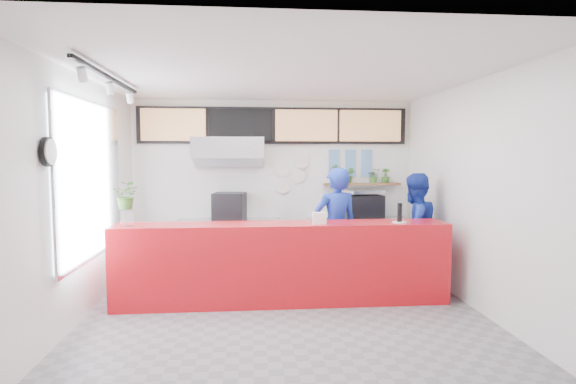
% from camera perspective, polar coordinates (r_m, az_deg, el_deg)
% --- Properties ---
extents(floor, '(5.00, 5.00, 0.00)m').
position_cam_1_polar(floor, '(5.97, -0.39, -15.05)').
color(floor, slate).
rests_on(floor, ground).
extents(ceiling, '(5.00, 5.00, 0.00)m').
position_cam_1_polar(ceiling, '(5.71, -0.41, 14.59)').
color(ceiling, silver).
extents(wall_back, '(5.00, 0.00, 5.00)m').
position_cam_1_polar(wall_back, '(8.14, -1.79, 1.00)').
color(wall_back, white).
rests_on(wall_back, ground).
extents(wall_left, '(0.00, 5.00, 5.00)m').
position_cam_1_polar(wall_left, '(6.00, -24.96, -0.70)').
color(wall_left, white).
rests_on(wall_left, ground).
extents(wall_right, '(0.00, 5.00, 5.00)m').
position_cam_1_polar(wall_right, '(6.35, 22.69, -0.35)').
color(wall_right, white).
rests_on(wall_right, ground).
extents(service_counter, '(4.50, 0.60, 1.10)m').
position_cam_1_polar(service_counter, '(6.20, -0.69, -9.02)').
color(service_counter, red).
rests_on(service_counter, ground).
extents(cream_band, '(5.00, 0.02, 0.80)m').
position_cam_1_polar(cream_band, '(8.13, -1.80, 8.75)').
color(cream_band, beige).
rests_on(cream_band, wall_back).
extents(prep_bench, '(1.80, 0.60, 0.90)m').
position_cam_1_polar(prep_bench, '(7.97, -7.44, -6.73)').
color(prep_bench, '#B2B5BA').
rests_on(prep_bench, ground).
extents(panini_oven, '(0.60, 0.60, 0.47)m').
position_cam_1_polar(panini_oven, '(7.87, -7.43, -1.82)').
color(panini_oven, black).
rests_on(panini_oven, prep_bench).
extents(extraction_hood, '(1.20, 0.70, 0.35)m').
position_cam_1_polar(extraction_hood, '(7.77, -7.59, 5.59)').
color(extraction_hood, '#B2B5BA').
rests_on(extraction_hood, ceiling).
extents(hood_lip, '(1.20, 0.69, 0.31)m').
position_cam_1_polar(hood_lip, '(7.77, -7.57, 4.11)').
color(hood_lip, '#B2B5BA').
rests_on(hood_lip, ceiling).
extents(right_bench, '(1.80, 0.60, 0.90)m').
position_cam_1_polar(right_bench, '(8.20, 8.95, -6.43)').
color(right_bench, '#B2B5BA').
rests_on(right_bench, ground).
extents(espresso_machine, '(0.70, 0.54, 0.41)m').
position_cam_1_polar(espresso_machine, '(8.12, 9.50, -1.85)').
color(espresso_machine, black).
rests_on(espresso_machine, right_bench).
extents(espresso_tray, '(0.72, 0.59, 0.06)m').
position_cam_1_polar(espresso_tray, '(8.09, 9.53, 0.06)').
color(espresso_tray, silver).
rests_on(espresso_tray, espresso_machine).
extents(herb_shelf, '(1.40, 0.18, 0.04)m').
position_cam_1_polar(herb_shelf, '(8.28, 9.38, 1.00)').
color(herb_shelf, brown).
rests_on(herb_shelf, wall_back).
extents(menu_board_far_left, '(1.10, 0.10, 0.55)m').
position_cam_1_polar(menu_board_far_left, '(8.11, -14.33, 8.27)').
color(menu_board_far_left, tan).
rests_on(menu_board_far_left, wall_back).
extents(menu_board_mid_left, '(1.10, 0.10, 0.55)m').
position_cam_1_polar(menu_board_mid_left, '(8.01, -6.02, 8.44)').
color(menu_board_mid_left, black).
rests_on(menu_board_mid_left, wall_back).
extents(menu_board_mid_right, '(1.10, 0.10, 0.55)m').
position_cam_1_polar(menu_board_mid_right, '(8.07, 2.33, 8.43)').
color(menu_board_mid_right, tan).
rests_on(menu_board_mid_right, wall_back).
extents(menu_board_far_right, '(1.10, 0.10, 0.55)m').
position_cam_1_polar(menu_board_far_right, '(8.30, 10.38, 8.25)').
color(menu_board_far_right, tan).
rests_on(menu_board_far_right, wall_back).
extents(soffit, '(4.80, 0.04, 0.65)m').
position_cam_1_polar(soffit, '(8.10, -1.79, 8.42)').
color(soffit, black).
rests_on(soffit, wall_back).
extents(window_pane, '(0.04, 2.20, 1.90)m').
position_cam_1_polar(window_pane, '(6.26, -23.83, 1.38)').
color(window_pane, silver).
rests_on(window_pane, wall_left).
extents(window_frame, '(0.03, 2.30, 2.00)m').
position_cam_1_polar(window_frame, '(6.25, -23.65, 1.38)').
color(window_frame, '#B2B5BA').
rests_on(window_frame, wall_left).
extents(wall_clock_rim, '(0.05, 0.30, 0.30)m').
position_cam_1_polar(wall_clock_rim, '(5.12, -28.20, 4.52)').
color(wall_clock_rim, black).
rests_on(wall_clock_rim, wall_left).
extents(wall_clock_face, '(0.02, 0.26, 0.26)m').
position_cam_1_polar(wall_clock_face, '(5.11, -27.89, 4.54)').
color(wall_clock_face, white).
rests_on(wall_clock_face, wall_left).
extents(track_rail, '(0.05, 2.40, 0.04)m').
position_cam_1_polar(track_rail, '(5.92, -21.71, 13.32)').
color(track_rail, black).
rests_on(track_rail, ceiling).
extents(dec_plate_a, '(0.24, 0.03, 0.24)m').
position_cam_1_polar(dec_plate_a, '(8.11, -0.72, 2.76)').
color(dec_plate_a, silver).
rests_on(dec_plate_a, wall_back).
extents(dec_plate_b, '(0.24, 0.03, 0.24)m').
position_cam_1_polar(dec_plate_b, '(8.14, 1.39, 2.06)').
color(dec_plate_b, silver).
rests_on(dec_plate_b, wall_back).
extents(dec_plate_c, '(0.24, 0.03, 0.24)m').
position_cam_1_polar(dec_plate_c, '(8.12, -0.72, 0.64)').
color(dec_plate_c, silver).
rests_on(dec_plate_c, wall_back).
extents(dec_plate_d, '(0.24, 0.03, 0.24)m').
position_cam_1_polar(dec_plate_d, '(8.14, 1.74, 3.82)').
color(dec_plate_d, silver).
rests_on(dec_plate_d, wall_back).
extents(photo_frame_a, '(0.20, 0.02, 0.25)m').
position_cam_1_polar(photo_frame_a, '(8.24, 5.90, 4.50)').
color(photo_frame_a, '#598CBF').
rests_on(photo_frame_a, wall_back).
extents(photo_frame_b, '(0.20, 0.02, 0.25)m').
position_cam_1_polar(photo_frame_b, '(8.30, 7.94, 4.48)').
color(photo_frame_b, '#598CBF').
rests_on(photo_frame_b, wall_back).
extents(photo_frame_c, '(0.20, 0.02, 0.25)m').
position_cam_1_polar(photo_frame_c, '(8.37, 9.95, 4.46)').
color(photo_frame_c, '#598CBF').
rests_on(photo_frame_c, wall_back).
extents(photo_frame_d, '(0.20, 0.02, 0.25)m').
position_cam_1_polar(photo_frame_d, '(8.24, 5.89, 2.76)').
color(photo_frame_d, '#598CBF').
rests_on(photo_frame_d, wall_back).
extents(photo_frame_e, '(0.20, 0.02, 0.25)m').
position_cam_1_polar(photo_frame_e, '(8.30, 7.92, 2.76)').
color(photo_frame_e, '#598CBF').
rests_on(photo_frame_e, wall_back).
extents(photo_frame_f, '(0.20, 0.02, 0.25)m').
position_cam_1_polar(photo_frame_f, '(8.37, 9.93, 2.75)').
color(photo_frame_f, '#598CBF').
rests_on(photo_frame_f, wall_back).
extents(staff_center, '(0.75, 0.58, 1.84)m').
position_cam_1_polar(staff_center, '(6.71, 6.11, -4.78)').
color(staff_center, '#162D98').
rests_on(staff_center, ground).
extents(staff_right, '(1.05, 0.96, 1.75)m').
position_cam_1_polar(staff_right, '(7.21, 15.71, -4.64)').
color(staff_right, '#162D98').
rests_on(staff_right, ground).
extents(herb_a, '(0.21, 0.18, 0.34)m').
position_cam_1_polar(herb_a, '(8.17, 6.23, 2.33)').
color(herb_a, '#386E26').
rests_on(herb_a, herb_shelf).
extents(herb_b, '(0.18, 0.16, 0.28)m').
position_cam_1_polar(herb_b, '(8.22, 7.84, 2.12)').
color(herb_b, '#386E26').
rests_on(herb_b, herb_shelf).
extents(herb_c, '(0.27, 0.25, 0.26)m').
position_cam_1_polar(herb_c, '(8.33, 10.86, 2.03)').
color(herb_c, '#386E26').
rests_on(herb_c, herb_shelf).
extents(herb_d, '(0.18, 0.16, 0.26)m').
position_cam_1_polar(herb_d, '(8.39, 12.28, 2.04)').
color(herb_d, '#386E26').
rests_on(herb_d, herb_shelf).
extents(glass_vase, '(0.17, 0.17, 0.19)m').
position_cam_1_polar(glass_vase, '(6.20, -19.72, -3.19)').
color(glass_vase, white).
rests_on(glass_vase, service_counter).
extents(basil_vase, '(0.37, 0.33, 0.37)m').
position_cam_1_polar(basil_vase, '(6.17, -19.80, -0.37)').
color(basil_vase, '#386E26').
rests_on(basil_vase, glass_vase).
extents(napkin_holder, '(0.18, 0.11, 0.15)m').
position_cam_1_polar(napkin_holder, '(6.05, 4.00, -3.32)').
color(napkin_holder, white).
rests_on(napkin_holder, service_counter).
extents(white_plate, '(0.23, 0.23, 0.01)m').
position_cam_1_polar(white_plate, '(6.32, 13.97, -3.74)').
color(white_plate, white).
rests_on(white_plate, service_counter).
extents(pepper_mill, '(0.08, 0.08, 0.25)m').
position_cam_1_polar(pepper_mill, '(6.30, 13.99, -2.53)').
color(pepper_mill, black).
rests_on(pepper_mill, white_plate).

